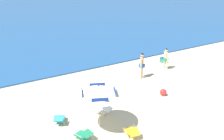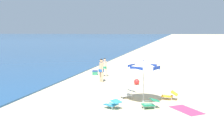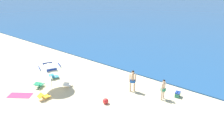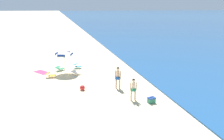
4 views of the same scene
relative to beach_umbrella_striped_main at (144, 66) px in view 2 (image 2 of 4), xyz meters
The scene contains 11 objects.
ground_plane 5.39m from the beach_umbrella_striped_main, 35.49° to the right, with size 800.00×800.00×0.00m, color beige.
beach_umbrella_striped_main is the anchor object (origin of this frame).
lounge_chair_under_umbrella 2.46m from the beach_umbrella_striped_main, 54.54° to the right, with size 0.67×0.97×0.52m.
lounge_chair_beside_umbrella 2.17m from the beach_umbrella_striped_main, 51.62° to the left, with size 0.89×1.01×0.50m.
lounge_chair_facing_sea 2.72m from the beach_umbrella_striped_main, 139.60° to the left, with size 0.86×0.99×0.49m.
lounge_chair_spare_folded 2.12m from the beach_umbrella_striped_main, 154.88° to the right, with size 0.81×0.99×0.49m.
person_standing_near_shore 6.66m from the beach_umbrella_striped_main, 36.48° to the left, with size 0.44×0.44×1.80m.
person_standing_beside 8.94m from the beach_umbrella_striped_main, 29.16° to the left, with size 0.39×0.48×1.61m.
cooler_box 10.20m from the beach_umbrella_striped_main, 32.57° to the left, with size 0.44×0.55×0.43m.
beach_ball 5.37m from the beach_umbrella_striped_main, 12.58° to the left, with size 0.41×0.41×0.41m, color red.
beach_towel 3.19m from the beach_umbrella_striped_main, 112.62° to the right, with size 0.90×1.80×0.01m, color #DB3866.
Camera 2 is at (-18.38, 1.17, 3.87)m, focal length 42.90 mm.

